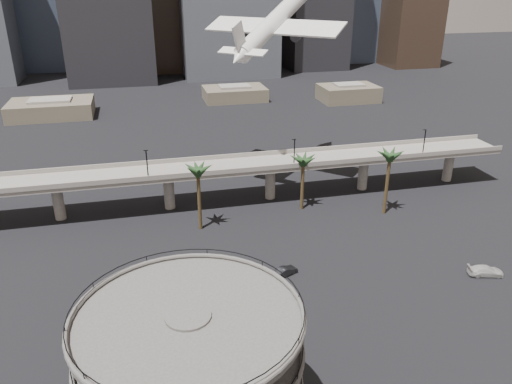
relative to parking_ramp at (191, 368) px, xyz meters
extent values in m
cylinder|color=#484543|center=(0.00, 0.00, -1.84)|extent=(4.40, 4.40, 16.50)
cylinder|color=#484543|center=(0.00, 0.00, -2.06)|extent=(22.00, 22.00, 0.45)
torus|color=#484543|center=(0.00, 0.00, -1.59)|extent=(22.20, 22.20, 0.50)
torus|color=black|center=(0.00, 0.00, -0.79)|extent=(21.80, 21.80, 0.10)
cylinder|color=#484543|center=(0.00, 0.00, 1.94)|extent=(22.00, 22.00, 0.45)
torus|color=#484543|center=(0.00, 0.00, 2.41)|extent=(22.20, 22.20, 0.50)
torus|color=black|center=(0.00, 0.00, 3.21)|extent=(21.80, 21.80, 0.10)
cylinder|color=#484543|center=(0.00, 0.00, 5.94)|extent=(22.00, 22.00, 0.45)
torus|color=#484543|center=(0.00, 0.00, 6.41)|extent=(22.20, 22.20, 0.50)
torus|color=black|center=(0.00, 0.00, 7.21)|extent=(21.80, 21.80, 0.10)
cube|color=slate|center=(13.00, 59.00, -1.84)|extent=(130.00, 9.00, 0.90)
cube|color=slate|center=(13.00, 54.50, -0.94)|extent=(130.00, 0.30, 1.00)
cube|color=slate|center=(13.00, 63.50, -0.94)|extent=(130.00, 0.30, 1.00)
cylinder|color=slate|center=(-20.00, 59.00, -6.04)|extent=(2.20, 2.20, 8.00)
cylinder|color=slate|center=(2.00, 59.00, -6.04)|extent=(2.20, 2.20, 8.00)
cylinder|color=slate|center=(24.00, 59.00, -6.04)|extent=(2.20, 2.20, 8.00)
cylinder|color=slate|center=(46.00, 59.00, -6.04)|extent=(2.20, 2.20, 8.00)
cylinder|color=slate|center=(68.00, 59.00, -6.04)|extent=(2.20, 2.20, 8.00)
cylinder|color=black|center=(-2.00, 55.00, 1.66)|extent=(0.24, 0.24, 6.00)
cylinder|color=black|center=(28.00, 55.00, 1.66)|extent=(0.24, 0.24, 6.00)
cylinder|color=black|center=(58.00, 55.00, 1.66)|extent=(0.24, 0.24, 6.00)
cylinder|color=#4B3A20|center=(7.00, 48.00, -3.76)|extent=(0.70, 0.70, 12.15)
ellipsoid|color=#1D3B1A|center=(7.00, 48.00, 2.71)|extent=(4.40, 4.40, 2.00)
cylinder|color=#4B3A20|center=(29.00, 52.00, -4.44)|extent=(0.70, 0.70, 10.80)
ellipsoid|color=#1D3B1A|center=(29.00, 52.00, 1.36)|extent=(4.40, 4.40, 2.00)
cylinder|color=#4B3A20|center=(45.00, 46.00, -3.54)|extent=(0.70, 0.70, 12.60)
ellipsoid|color=#1D3B1A|center=(45.00, 46.00, 3.16)|extent=(4.40, 4.40, 2.00)
cube|color=brown|center=(-32.00, 144.00, -7.09)|extent=(28.00, 18.00, 5.50)
cube|color=slate|center=(-32.00, 144.00, -3.94)|extent=(14.00, 9.00, 0.80)
cube|color=brown|center=(35.00, 154.00, -7.34)|extent=(24.00, 16.00, 5.00)
cube|color=slate|center=(35.00, 154.00, -4.44)|extent=(12.00, 8.00, 0.80)
cube|color=brown|center=(78.00, 142.00, -6.84)|extent=(22.00, 15.00, 6.00)
cube|color=slate|center=(78.00, 142.00, -3.44)|extent=(11.00, 7.50, 0.80)
cube|color=#3B465B|center=(-42.00, 249.00, 15.18)|extent=(30.00, 30.00, 50.04)
cube|color=gray|center=(68.00, 244.00, 12.06)|extent=(24.00, 24.00, 43.79)
cube|color=#32251B|center=(143.00, 214.00, 20.40)|extent=(26.00, 26.00, 60.47)
cube|color=gray|center=(31.00, 264.00, 9.97)|extent=(22.00, 22.00, 39.62)
cylinder|color=silver|center=(27.91, 71.42, 26.34)|extent=(22.66, 23.51, 14.26)
cone|color=silver|center=(17.41, 60.41, 20.41)|extent=(5.66, 5.70, 4.48)
cube|color=silver|center=(27.39, 70.88, 25.37)|extent=(27.37, 26.53, 2.83)
cube|color=silver|center=(18.66, 61.72, 21.56)|extent=(9.32, 9.05, 1.16)
cube|color=silver|center=(17.92, 60.94, 24.31)|extent=(3.89, 4.05, 6.62)
cylinder|color=#242429|center=(23.91, 75.62, 24.19)|extent=(4.90, 4.99, 3.57)
cylinder|color=#242429|center=(32.30, 67.62, 24.19)|extent=(4.90, 4.99, 3.57)
imported|color=maroon|center=(13.55, 16.74, -9.13)|extent=(4.41, 2.51, 1.41)
imported|color=black|center=(18.21, 28.26, -9.08)|extent=(4.82, 3.33, 1.50)
imported|color=beige|center=(50.37, 20.58, -9.01)|extent=(6.06, 3.61, 1.64)
camera|label=1|loc=(-2.74, -38.50, 35.53)|focal=35.00mm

